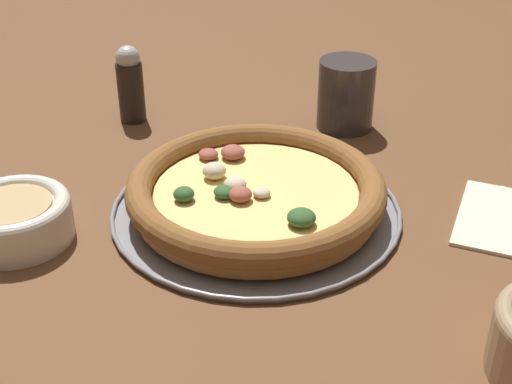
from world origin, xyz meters
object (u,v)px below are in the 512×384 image
at_px(bowl_near, 15,217).
at_px(pepper_shaker, 130,84).
at_px(pizza_tray, 256,210).
at_px(pizza, 256,191).
at_px(drinking_cup, 346,94).

height_order(bowl_near, pepper_shaker, pepper_shaker).
bearing_deg(pepper_shaker, bowl_near, 22.59).
xyz_separation_m(pizza_tray, pizza, (0.00, -0.00, 0.02)).
xyz_separation_m(pizza, drinking_cup, (-0.25, -0.04, 0.02)).
xyz_separation_m(drinking_cup, pepper_shaker, (0.16, -0.25, 0.01)).
distance_m(pizza, drinking_cup, 0.26).
relative_size(pizza_tray, drinking_cup, 3.39).
height_order(pizza, drinking_cup, drinking_cup).
bearing_deg(pepper_shaker, pizza, 72.53).
bearing_deg(pizza, bowl_near, -41.55).
bearing_deg(bowl_near, drinking_cup, 163.65).
height_order(drinking_cup, pepper_shaker, pepper_shaker).
relative_size(bowl_near, pepper_shaker, 1.09).
height_order(pizza_tray, bowl_near, bowl_near).
bearing_deg(bowl_near, pizza, 138.45).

